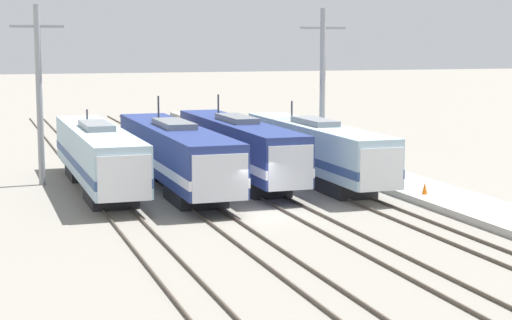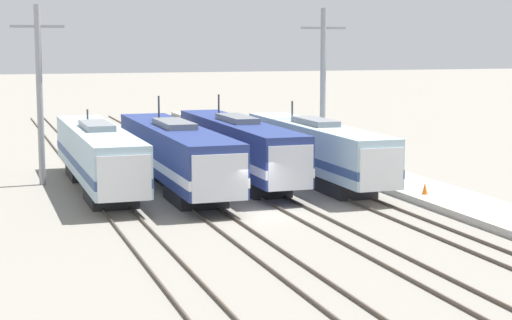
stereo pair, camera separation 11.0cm
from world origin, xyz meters
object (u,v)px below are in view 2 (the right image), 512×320
at_px(locomotive_center_left, 176,155).
at_px(traffic_cone, 425,188).
at_px(locomotive_center_right, 239,148).
at_px(locomotive_far_right, 318,150).
at_px(catenary_tower_right, 323,87).
at_px(locomotive_far_left, 99,156).
at_px(catenary_tower_left, 40,92).

distance_m(locomotive_center_left, traffic_cone, 14.55).
bearing_deg(locomotive_center_right, locomotive_far_right, -26.12).
xyz_separation_m(catenary_tower_right, traffic_cone, (1.04, -12.16, -4.97)).
bearing_deg(locomotive_far_left, catenary_tower_left, 132.97).
height_order(locomotive_center_left, catenary_tower_right, catenary_tower_right).
bearing_deg(traffic_cone, locomotive_center_left, 147.21).
relative_size(locomotive_center_left, catenary_tower_right, 1.82).
distance_m(locomotive_far_right, traffic_cone, 8.17).
distance_m(locomotive_center_left, locomotive_far_right, 8.85).
distance_m(catenary_tower_right, traffic_cone, 13.18).
xyz_separation_m(locomotive_center_right, catenary_tower_right, (6.72, 2.67, 3.55)).
relative_size(catenary_tower_left, traffic_cone, 16.77).
relative_size(locomotive_far_right, catenary_tower_left, 1.69).
height_order(locomotive_center_right, locomotive_far_right, locomotive_center_right).
bearing_deg(catenary_tower_left, locomotive_center_left, -30.20).
height_order(locomotive_far_left, locomotive_far_right, locomotive_far_right).
bearing_deg(locomotive_far_right, locomotive_far_left, 173.10).
relative_size(locomotive_far_left, traffic_cone, 29.18).
xyz_separation_m(locomotive_far_left, traffic_cone, (16.59, -8.94, -1.36)).
distance_m(locomotive_center_left, locomotive_center_right, 4.72).
bearing_deg(catenary_tower_right, traffic_cone, -85.11).
bearing_deg(traffic_cone, locomotive_far_right, 114.49).
distance_m(locomotive_center_right, catenary_tower_left, 12.65).
distance_m(locomotive_far_left, locomotive_far_right, 13.35).
relative_size(locomotive_far_left, locomotive_center_left, 0.96).
distance_m(locomotive_far_left, catenary_tower_right, 16.29).
height_order(locomotive_far_right, traffic_cone, locomotive_far_right).
bearing_deg(catenary_tower_left, traffic_cone, -31.82).
distance_m(locomotive_center_left, catenary_tower_right, 12.47).
xyz_separation_m(locomotive_far_right, catenary_tower_right, (2.30, 4.83, 3.61)).
distance_m(locomotive_far_left, catenary_tower_left, 5.70).
bearing_deg(locomotive_far_right, locomotive_center_left, 176.68).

